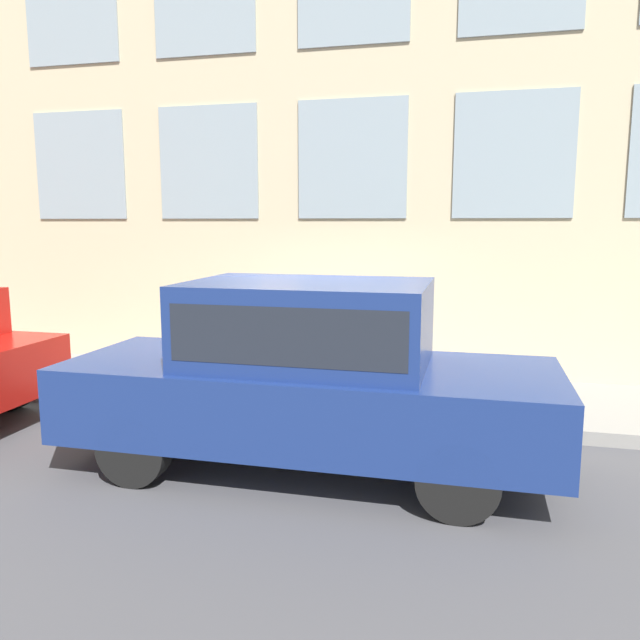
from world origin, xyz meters
name	(u,v)px	position (x,y,z in m)	size (l,w,h in m)	color
ground_plane	(315,424)	(0.00, 0.00, 0.00)	(80.00, 80.00, 0.00)	#47474C
sidewalk	(335,393)	(1.14, 0.00, 0.08)	(2.28, 60.00, 0.16)	gray
building_facade	(355,103)	(2.43, 0.00, 4.23)	(0.33, 40.00, 8.45)	#C6B793
fire_hydrant	(286,374)	(0.37, 0.48, 0.52)	(0.34, 0.45, 0.70)	gold
person	(353,337)	(0.94, -0.29, 0.94)	(0.31, 0.21, 1.29)	#998466
parked_car_navy_near	(308,370)	(-1.35, -0.29, 1.02)	(1.80, 4.82, 1.90)	black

